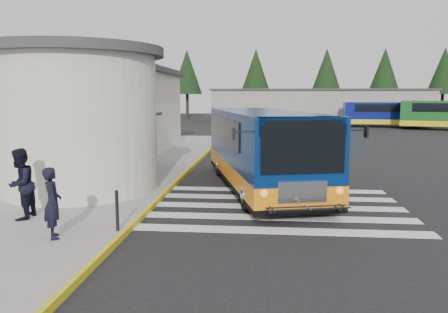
# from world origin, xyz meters

# --- Properties ---
(ground) EXTENTS (140.00, 140.00, 0.00)m
(ground) POSITION_xyz_m (0.00, 0.00, 0.00)
(ground) COLOR black
(ground) RESTS_ON ground
(sidewalk) EXTENTS (10.00, 34.00, 0.15)m
(sidewalk) POSITION_xyz_m (-9.00, 4.00, 0.07)
(sidewalk) COLOR gray
(sidewalk) RESTS_ON ground
(curb_strip) EXTENTS (0.12, 34.00, 0.16)m
(curb_strip) POSITION_xyz_m (-4.05, 4.00, 0.08)
(curb_strip) COLOR gold
(curb_strip) RESTS_ON ground
(station_building) EXTENTS (12.70, 18.70, 4.80)m
(station_building) POSITION_xyz_m (-10.84, 6.91, 2.57)
(station_building) COLOR beige
(station_building) RESTS_ON ground
(crosswalk) EXTENTS (8.00, 5.35, 0.01)m
(crosswalk) POSITION_xyz_m (-0.50, -0.80, 0.01)
(crosswalk) COLOR silver
(crosswalk) RESTS_ON ground
(depot_building) EXTENTS (26.40, 8.40, 4.20)m
(depot_building) POSITION_xyz_m (6.00, 42.00, 2.11)
(depot_building) COLOR gray
(depot_building) RESTS_ON ground
(tree_line) EXTENTS (58.40, 4.40, 10.00)m
(tree_line) POSITION_xyz_m (6.29, 50.00, 6.77)
(tree_line) COLOR black
(tree_line) RESTS_ON ground
(transit_bus) EXTENTS (5.20, 10.26, 2.81)m
(transit_bus) POSITION_xyz_m (-0.81, 1.90, 1.34)
(transit_bus) COLOR navy
(transit_bus) RESTS_ON ground
(pedestrian_a) EXTENTS (0.64, 0.71, 1.63)m
(pedestrian_a) POSITION_xyz_m (-5.46, -4.64, 0.97)
(pedestrian_a) COLOR black
(pedestrian_a) RESTS_ON sidewalk
(pedestrian_b) EXTENTS (0.74, 0.93, 1.86)m
(pedestrian_b) POSITION_xyz_m (-7.04, -3.23, 1.08)
(pedestrian_b) COLOR black
(pedestrian_b) RESTS_ON sidewalk
(bollard) EXTENTS (0.08, 0.08, 0.99)m
(bollard) POSITION_xyz_m (-4.20, -4.00, 0.64)
(bollard) COLOR black
(bollard) RESTS_ON sidewalk
(far_bus_a) EXTENTS (9.08, 3.17, 2.30)m
(far_bus_a) POSITION_xyz_m (12.41, 34.84, 1.49)
(far_bus_a) COLOR #081065
(far_bus_a) RESTS_ON ground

